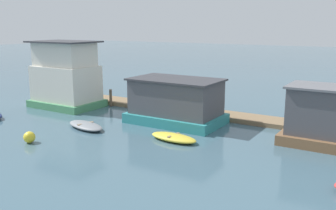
{
  "coord_description": "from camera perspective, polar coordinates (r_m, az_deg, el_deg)",
  "views": [
    {
      "loc": [
        12.54,
        -21.35,
        6.56
      ],
      "look_at": [
        0.0,
        -1.0,
        1.4
      ],
      "focal_mm": 40.0,
      "sensor_mm": 36.0,
      "label": 1
    }
  ],
  "objects": [
    {
      "name": "buoy_yellow",
      "position": [
        22.58,
        -20.37,
        -4.62
      ],
      "size": [
        0.66,
        0.66,
        0.66
      ],
      "primitive_type": "sphere",
      "color": "yellow",
      "rests_on": "ground_plane"
    },
    {
      "name": "dock_walkway",
      "position": [
        28.11,
        4.27,
        -1.03
      ],
      "size": [
        33.8,
        2.14,
        0.3
      ],
      "primitive_type": "cube",
      "color": "#846B4C",
      "rests_on": "ground_plane"
    },
    {
      "name": "ground_plane",
      "position": [
        25.61,
        1.18,
        -2.66
      ],
      "size": [
        200.0,
        200.0,
        0.0
      ],
      "primitive_type": "plane",
      "color": "#426070"
    },
    {
      "name": "houseboat_teal",
      "position": [
        25.18,
        1.2,
        0.48
      ],
      "size": [
        6.26,
        3.83,
        3.03
      ],
      "color": "teal",
      "rests_on": "ground_plane"
    },
    {
      "name": "dinghy_yellow",
      "position": [
        21.58,
        0.85,
        -4.97
      ],
      "size": [
        3.09,
        1.51,
        0.39
      ],
      "color": "yellow",
      "rests_on": "ground_plane"
    },
    {
      "name": "houseboat_green",
      "position": [
        31.16,
        -15.31,
        4.18
      ],
      "size": [
        5.4,
        3.77,
        5.29
      ],
      "color": "#4C9360",
      "rests_on": "ground_plane"
    },
    {
      "name": "mooring_post_near_right",
      "position": [
        30.84,
        -8.72,
        1.08
      ],
      "size": [
        0.22,
        0.22,
        1.39
      ],
      "primitive_type": "cylinder",
      "color": "brown",
      "rests_on": "ground_plane"
    },
    {
      "name": "mooring_post_far_right",
      "position": [
        24.08,
        20.6,
        -2.31
      ],
      "size": [
        0.28,
        0.28,
        1.72
      ],
      "primitive_type": "cylinder",
      "color": "brown",
      "rests_on": "ground_plane"
    },
    {
      "name": "mooring_post_centre",
      "position": [
        24.33,
        18.04,
        -2.31
      ],
      "size": [
        0.29,
        0.29,
        1.45
      ],
      "primitive_type": "cylinder",
      "color": "brown",
      "rests_on": "ground_plane"
    },
    {
      "name": "dinghy_grey",
      "position": [
        24.66,
        -12.44,
        -3.07
      ],
      "size": [
        3.43,
        2.09,
        0.38
      ],
      "color": "gray",
      "rests_on": "ground_plane"
    }
  ]
}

